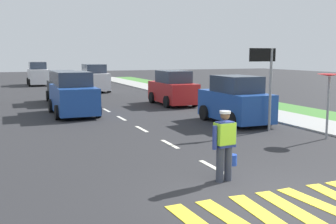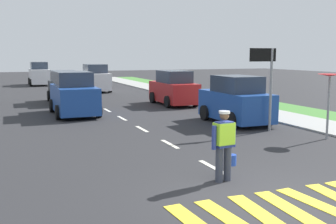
{
  "view_description": "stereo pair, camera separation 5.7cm",
  "coord_description": "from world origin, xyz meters",
  "px_view_note": "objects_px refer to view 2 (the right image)",
  "views": [
    {
      "loc": [
        -5.02,
        -6.59,
        2.95
      ],
      "look_at": [
        -0.1,
        5.63,
        1.1
      ],
      "focal_mm": 43.6,
      "sensor_mm": 36.0,
      "label": 1
    },
    {
      "loc": [
        -4.97,
        -6.61,
        2.95
      ],
      "look_at": [
        -0.1,
        5.63,
        1.1
      ],
      "focal_mm": 43.6,
      "sensor_mm": 36.0,
      "label": 2
    }
  ],
  "objects_px": {
    "yield_sign": "(329,81)",
    "lane_direction_sign": "(266,69)",
    "car_oncoming_lead": "(74,95)",
    "car_outgoing_far": "(95,79)",
    "car_parked_far": "(174,89)",
    "car_parked_curbside": "(236,101)",
    "car_oncoming_third": "(39,74)",
    "road_worker": "(224,142)",
    "car_oncoming_second": "(65,88)"
  },
  "relations": [
    {
      "from": "road_worker",
      "to": "car_oncoming_lead",
      "type": "height_order",
      "value": "car_oncoming_lead"
    },
    {
      "from": "car_oncoming_lead",
      "to": "car_oncoming_second",
      "type": "height_order",
      "value": "car_oncoming_lead"
    },
    {
      "from": "car_parked_far",
      "to": "car_oncoming_second",
      "type": "relative_size",
      "value": 0.99
    },
    {
      "from": "car_oncoming_second",
      "to": "car_parked_far",
      "type": "bearing_deg",
      "value": -30.39
    },
    {
      "from": "lane_direction_sign",
      "to": "car_parked_far",
      "type": "bearing_deg",
      "value": 90.15
    },
    {
      "from": "car_parked_far",
      "to": "car_oncoming_lead",
      "type": "bearing_deg",
      "value": -162.37
    },
    {
      "from": "lane_direction_sign",
      "to": "road_worker",
      "type": "bearing_deg",
      "value": -132.73
    },
    {
      "from": "car_oncoming_lead",
      "to": "car_outgoing_far",
      "type": "xyz_separation_m",
      "value": [
        3.65,
        12.54,
        0.03
      ]
    },
    {
      "from": "yield_sign",
      "to": "car_oncoming_lead",
      "type": "xyz_separation_m",
      "value": [
        -7.37,
        9.27,
        -1.07
      ]
    },
    {
      "from": "yield_sign",
      "to": "car_oncoming_second",
      "type": "relative_size",
      "value": 0.56
    },
    {
      "from": "car_parked_far",
      "to": "car_outgoing_far",
      "type": "height_order",
      "value": "car_outgoing_far"
    },
    {
      "from": "road_worker",
      "to": "car_outgoing_far",
      "type": "bearing_deg",
      "value": 85.24
    },
    {
      "from": "lane_direction_sign",
      "to": "car_oncoming_lead",
      "type": "xyz_separation_m",
      "value": [
        -6.18,
        7.22,
        -1.41
      ]
    },
    {
      "from": "car_oncoming_second",
      "to": "lane_direction_sign",
      "type": "bearing_deg",
      "value": -64.93
    },
    {
      "from": "yield_sign",
      "to": "car_parked_curbside",
      "type": "height_order",
      "value": "yield_sign"
    },
    {
      "from": "yield_sign",
      "to": "car_parked_far",
      "type": "relative_size",
      "value": 0.57
    },
    {
      "from": "car_parked_far",
      "to": "car_outgoing_far",
      "type": "distance_m",
      "value": 10.87
    },
    {
      "from": "yield_sign",
      "to": "car_parked_curbside",
      "type": "distance_m",
      "value": 4.46
    },
    {
      "from": "lane_direction_sign",
      "to": "car_parked_curbside",
      "type": "height_order",
      "value": "lane_direction_sign"
    },
    {
      "from": "road_worker",
      "to": "car_oncoming_second",
      "type": "relative_size",
      "value": 0.41
    },
    {
      "from": "car_parked_far",
      "to": "car_oncoming_second",
      "type": "bearing_deg",
      "value": 149.61
    },
    {
      "from": "lane_direction_sign",
      "to": "car_oncoming_third",
      "type": "xyz_separation_m",
      "value": [
        -6.19,
        28.7,
        -1.35
      ]
    },
    {
      "from": "car_oncoming_lead",
      "to": "car_parked_far",
      "type": "bearing_deg",
      "value": 17.63
    },
    {
      "from": "car_parked_curbside",
      "to": "car_outgoing_far",
      "type": "relative_size",
      "value": 0.89
    },
    {
      "from": "yield_sign",
      "to": "lane_direction_sign",
      "type": "relative_size",
      "value": 0.72
    },
    {
      "from": "road_worker",
      "to": "car_oncoming_second",
      "type": "bearing_deg",
      "value": 94.24
    },
    {
      "from": "car_oncoming_second",
      "to": "yield_sign",
      "type": "bearing_deg",
      "value": -64.21
    },
    {
      "from": "car_parked_far",
      "to": "car_oncoming_second",
      "type": "height_order",
      "value": "car_parked_far"
    },
    {
      "from": "car_parked_curbside",
      "to": "car_oncoming_third",
      "type": "xyz_separation_m",
      "value": [
        -6.15,
        26.62,
        0.1
      ]
    },
    {
      "from": "car_oncoming_third",
      "to": "car_outgoing_far",
      "type": "height_order",
      "value": "car_oncoming_third"
    },
    {
      "from": "lane_direction_sign",
      "to": "car_oncoming_second",
      "type": "height_order",
      "value": "lane_direction_sign"
    },
    {
      "from": "car_parked_curbside",
      "to": "car_oncoming_third",
      "type": "distance_m",
      "value": 27.32
    },
    {
      "from": "car_oncoming_lead",
      "to": "road_worker",
      "type": "bearing_deg",
      "value": -82.6
    },
    {
      "from": "yield_sign",
      "to": "lane_direction_sign",
      "type": "bearing_deg",
      "value": 120.03
    },
    {
      "from": "lane_direction_sign",
      "to": "car_parked_curbside",
      "type": "xyz_separation_m",
      "value": [
        -0.04,
        2.09,
        -1.45
      ]
    },
    {
      "from": "road_worker",
      "to": "yield_sign",
      "type": "distance_m",
      "value": 6.58
    },
    {
      "from": "yield_sign",
      "to": "car_outgoing_far",
      "type": "relative_size",
      "value": 0.53
    },
    {
      "from": "road_worker",
      "to": "car_parked_curbside",
      "type": "distance_m",
      "value": 8.4
    },
    {
      "from": "car_oncoming_third",
      "to": "car_oncoming_second",
      "type": "xyz_separation_m",
      "value": [
        0.29,
        -16.08,
        -0.13
      ]
    },
    {
      "from": "car_oncoming_third",
      "to": "car_outgoing_far",
      "type": "distance_m",
      "value": 9.67
    },
    {
      "from": "yield_sign",
      "to": "lane_direction_sign",
      "type": "height_order",
      "value": "lane_direction_sign"
    },
    {
      "from": "car_parked_far",
      "to": "car_outgoing_far",
      "type": "bearing_deg",
      "value": 103.36
    },
    {
      "from": "car_outgoing_far",
      "to": "car_oncoming_second",
      "type": "xyz_separation_m",
      "value": [
        -3.37,
        -7.13,
        -0.1
      ]
    },
    {
      "from": "car_oncoming_lead",
      "to": "car_oncoming_third",
      "type": "xyz_separation_m",
      "value": [
        -0.01,
        21.49,
        0.06
      ]
    },
    {
      "from": "car_outgoing_far",
      "to": "car_oncoming_lead",
      "type": "bearing_deg",
      "value": -106.21
    },
    {
      "from": "lane_direction_sign",
      "to": "car_outgoing_far",
      "type": "xyz_separation_m",
      "value": [
        -2.54,
        19.76,
        -1.38
      ]
    },
    {
      "from": "lane_direction_sign",
      "to": "car_outgoing_far",
      "type": "relative_size",
      "value": 0.74
    },
    {
      "from": "car_outgoing_far",
      "to": "car_oncoming_second",
      "type": "relative_size",
      "value": 1.06
    },
    {
      "from": "road_worker",
      "to": "yield_sign",
      "type": "height_order",
      "value": "yield_sign"
    },
    {
      "from": "lane_direction_sign",
      "to": "car_oncoming_third",
      "type": "bearing_deg",
      "value": 102.18
    }
  ]
}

